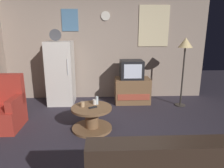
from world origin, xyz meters
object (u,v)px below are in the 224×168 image
coffee_table (92,118)px  armchair (2,110)px  wine_glass (97,100)px  crt_tv (131,69)px  mug_ceramic_tan (83,104)px  remote_control (93,107)px  standing_lamp (185,48)px  fridge (61,73)px  mug_ceramic_white (95,102)px  tv_stand (132,90)px

coffee_table → armchair: 1.65m
wine_glass → crt_tv: bearing=57.6°
mug_ceramic_tan → wine_glass: bearing=24.4°
wine_glass → mug_ceramic_tan: 0.28m
remote_control → standing_lamp: bearing=1.4°
fridge → crt_tv: size_ratio=3.28×
coffee_table → mug_ceramic_tan: size_ratio=8.00×
mug_ceramic_tan → remote_control: bearing=-19.9°
crt_tv → standing_lamp: standing_lamp is taller
mug_ceramic_white → mug_ceramic_tan: (-0.21, -0.12, 0.00)m
tv_stand → mug_ceramic_white: bearing=-124.8°
crt_tv → remote_control: bearing=-121.0°
crt_tv → mug_ceramic_tan: bearing=-127.4°
fridge → coffee_table: bearing=-60.8°
wine_glass → standing_lamp: bearing=26.6°
fridge → armchair: 1.58m
mug_ceramic_tan → tv_stand: bearing=51.8°
crt_tv → mug_ceramic_white: crt_tv is taller
mug_ceramic_white → remote_control: 0.19m
wine_glass → mug_ceramic_tan: wine_glass is taller
coffee_table → armchair: bearing=174.2°
armchair → wine_glass: bearing=-0.7°
standing_lamp → mug_ceramic_tan: bearing=-153.6°
wine_glass → coffee_table: bearing=-122.8°
crt_tv → coffee_table: size_ratio=0.75×
standing_lamp → remote_control: bearing=-150.1°
crt_tv → armchair: crt_tv is taller
fridge → wine_glass: fridge is taller
fridge → remote_control: fridge is taller
mug_ceramic_white → remote_control: bearing=-97.9°
coffee_table → mug_ceramic_tan: mug_ceramic_tan is taller
fridge → mug_ceramic_tan: 1.57m
crt_tv → armchair: 2.86m
crt_tv → armchair: bearing=-153.8°
remote_control → tv_stand: bearing=29.6°
tv_stand → mug_ceramic_tan: tv_stand is taller
crt_tv → armchair: size_ratio=0.56×
crt_tv → coffee_table: crt_tv is taller
tv_stand → wine_glass: bearing=-123.4°
tv_stand → crt_tv: crt_tv is taller
wine_glass → mug_ceramic_white: (-0.04, 0.01, -0.03)m
wine_glass → mug_ceramic_white: 0.05m
coffee_table → wine_glass: size_ratio=4.80×
crt_tv → remote_control: size_ratio=3.60×
fridge → tv_stand: (1.73, -0.02, -0.45)m
fridge → mug_ceramic_tan: size_ratio=19.67×
fridge → wine_glass: size_ratio=11.80×
fridge → mug_ceramic_white: (0.85, -1.29, -0.29)m
tv_stand → standing_lamp: (1.12, -0.29, 1.05)m
mug_ceramic_tan → mug_ceramic_white: bearing=29.6°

